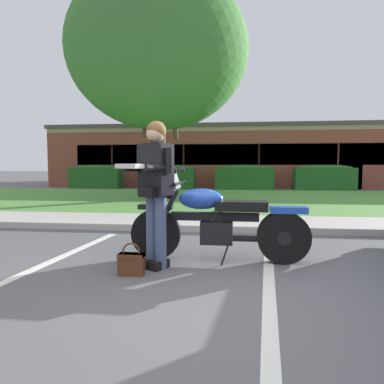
% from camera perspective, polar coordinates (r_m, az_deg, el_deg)
% --- Properties ---
extents(ground_plane, '(140.00, 140.00, 0.00)m').
position_cam_1_polar(ground_plane, '(3.46, 4.19, -15.76)').
color(ground_plane, '#565659').
extents(curb_strip, '(60.00, 0.20, 0.12)m').
position_cam_1_polar(curb_strip, '(6.16, 5.29, -6.18)').
color(curb_strip, '#B7B2A8').
rests_on(curb_strip, ground).
extents(concrete_walk, '(60.00, 1.50, 0.08)m').
position_cam_1_polar(concrete_walk, '(7.00, 5.45, -5.06)').
color(concrete_walk, '#B7B2A8').
rests_on(concrete_walk, ground).
extents(grass_lawn, '(60.00, 8.68, 0.06)m').
position_cam_1_polar(grass_lawn, '(12.05, 5.92, -1.12)').
color(grass_lawn, '#518E3D').
rests_on(grass_lawn, ground).
extents(stall_stripe_0, '(0.57, 4.39, 0.01)m').
position_cam_1_polar(stall_stripe_0, '(4.29, -26.33, -12.12)').
color(stall_stripe_0, silver).
rests_on(stall_stripe_0, ground).
extents(stall_stripe_1, '(0.57, 4.39, 0.01)m').
position_cam_1_polar(stall_stripe_1, '(3.66, 12.86, -14.61)').
color(stall_stripe_1, silver).
rests_on(stall_stripe_1, ground).
extents(motorcycle, '(2.24, 0.82, 1.26)m').
position_cam_1_polar(motorcycle, '(4.26, 5.54, -5.11)').
color(motorcycle, black).
rests_on(motorcycle, ground).
extents(rider_person, '(0.60, 0.67, 1.70)m').
position_cam_1_polar(rider_person, '(3.90, -6.35, 1.68)').
color(rider_person, black).
rests_on(rider_person, ground).
extents(handbag, '(0.28, 0.13, 0.36)m').
position_cam_1_polar(handbag, '(3.82, -10.21, -11.55)').
color(handbag, '#562D19').
rests_on(handbag, ground).
extents(shade_tree, '(6.02, 6.02, 7.54)m').
position_cam_1_polar(shade_tree, '(12.31, -5.75, 22.27)').
color(shade_tree, brown).
rests_on(shade_tree, ground).
extents(hedge_left, '(2.59, 0.90, 1.24)m').
position_cam_1_polar(hedge_left, '(18.01, -15.94, 2.54)').
color(hedge_left, '#235623').
rests_on(hedge_left, ground).
extents(hedge_center_left, '(2.67, 0.90, 1.24)m').
position_cam_1_polar(hedge_center_left, '(16.94, -4.08, 2.59)').
color(hedge_center_left, '#235623').
rests_on(hedge_center_left, ground).
extents(hedge_center_right, '(2.79, 0.90, 1.24)m').
position_cam_1_polar(hedge_center_right, '(16.66, 8.76, 2.52)').
color(hedge_center_right, '#235623').
rests_on(hedge_center_right, ground).
extents(hedge_right, '(2.78, 0.90, 1.24)m').
position_cam_1_polar(hedge_right, '(17.22, 21.39, 2.33)').
color(hedge_right, '#235623').
rests_on(hedge_right, ground).
extents(brick_building, '(23.45, 11.29, 3.45)m').
position_cam_1_polar(brick_building, '(23.49, 10.13, 5.67)').
color(brick_building, brown).
rests_on(brick_building, ground).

